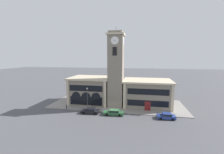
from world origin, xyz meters
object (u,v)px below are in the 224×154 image
Objects in this scene: parked_car_near at (90,111)px; parked_car_far at (166,116)px; parked_car_mid at (114,112)px; street_lamp at (87,95)px; bollard at (66,107)px.

parked_car_far is at bearing 177.65° from parked_car_near.
parked_car_near reaches higher than parked_car_mid.
parked_car_far is 19.94m from street_lamp.
parked_car_near is 18.07m from parked_car_far.
parked_car_far reaches higher than parked_car_mid.
bollard is (-5.87, -0.32, -3.33)m from street_lamp.
street_lamp is at bearing -17.79° from parked_car_mid.
parked_car_far is at bearing 177.65° from parked_car_mid.
street_lamp reaches higher than parked_car_near.
parked_car_far is 25.49m from bollard.
parked_car_mid is at bearing -7.40° from bollard.
parked_car_mid is 13.39m from bollard.
street_lamp is at bearing -56.40° from parked_car_near.
parked_car_far is 3.88× the size of bollard.
parked_car_far is 0.70× the size of street_lamp.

